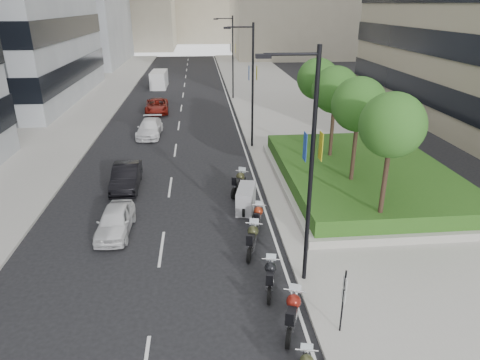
{
  "coord_description": "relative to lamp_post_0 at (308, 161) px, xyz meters",
  "views": [
    {
      "loc": [
        0.44,
        -12.82,
        10.19
      ],
      "look_at": [
        2.32,
        6.87,
        2.0
      ],
      "focal_mm": 32.0,
      "sensor_mm": 36.0,
      "label": 1
    }
  ],
  "objects": [
    {
      "name": "lane_centre",
      "position": [
        -5.64,
        29.0,
        -5.06
      ],
      "size": [
        0.12,
        100.0,
        0.01
      ],
      "primitive_type": "cube",
      "color": "silver",
      "rests_on": "ground"
    },
    {
      "name": "car_a",
      "position": [
        -7.9,
        4.66,
        -4.43
      ],
      "size": [
        1.61,
        3.8,
        1.28
      ],
      "primitive_type": "imported",
      "rotation": [
        0.0,
        0.0,
        -0.03
      ],
      "color": "silver",
      "rests_on": "ground"
    },
    {
      "name": "parking_sign",
      "position": [
        0.66,
        -3.0,
        -3.61
      ],
      "size": [
        0.06,
        0.32,
        2.5
      ],
      "color": "black",
      "rests_on": "ground"
    },
    {
      "name": "lamp_post_1",
      "position": [
        0.0,
        17.0,
        0.0
      ],
      "size": [
        2.34,
        0.45,
        9.0
      ],
      "color": "black",
      "rests_on": "ground"
    },
    {
      "name": "lane_edge",
      "position": [
        -0.44,
        29.0,
        -5.06
      ],
      "size": [
        0.12,
        100.0,
        0.01
      ],
      "primitive_type": "cube",
      "color": "silver",
      "rests_on": "ground"
    },
    {
      "name": "tree_2",
      "position": [
        4.36,
        11.0,
        0.36
      ],
      "size": [
        2.8,
        2.8,
        6.3
      ],
      "color": "#332319",
      "rests_on": "planter"
    },
    {
      "name": "ground",
      "position": [
        -4.14,
        -1.0,
        -5.07
      ],
      "size": [
        160.0,
        160.0,
        0.0
      ],
      "primitive_type": "plane",
      "color": "black",
      "rests_on": "ground"
    },
    {
      "name": "planter",
      "position": [
        5.86,
        9.0,
        -4.72
      ],
      "size": [
        10.0,
        14.0,
        0.4
      ],
      "primitive_type": "cube",
      "color": "#A4A198",
      "rests_on": "sidewalk_right"
    },
    {
      "name": "car_d",
      "position": [
        -7.99,
        29.27,
        -4.39
      ],
      "size": [
        2.49,
        4.95,
        1.34
      ],
      "primitive_type": "imported",
      "rotation": [
        0.0,
        0.0,
        0.06
      ],
      "color": "maroon",
      "rests_on": "ground"
    },
    {
      "name": "motorcycle_6",
      "position": [
        -1.61,
        8.78,
        -4.44
      ],
      "size": [
        1.15,
        2.18,
        1.17
      ],
      "rotation": [
        0.0,
        0.0,
        1.14
      ],
      "color": "black",
      "rests_on": "ground"
    },
    {
      "name": "tree_0",
      "position": [
        4.36,
        3.0,
        0.36
      ],
      "size": [
        2.8,
        2.8,
        6.3
      ],
      "color": "#332319",
      "rests_on": "planter"
    },
    {
      "name": "motorcycle_2",
      "position": [
        -1.27,
        -0.39,
        -4.5
      ],
      "size": [
        0.74,
        2.12,
        1.07
      ],
      "rotation": [
        0.0,
        0.0,
        1.36
      ],
      "color": "black",
      "rests_on": "ground"
    },
    {
      "name": "tree_3",
      "position": [
        4.36,
        15.0,
        0.36
      ],
      "size": [
        2.8,
        2.8,
        6.3
      ],
      "color": "#332319",
      "rests_on": "planter"
    },
    {
      "name": "lamp_post_0",
      "position": [
        0.0,
        0.0,
        0.0
      ],
      "size": [
        2.34,
        0.45,
        9.0
      ],
      "color": "black",
      "rests_on": "ground"
    },
    {
      "name": "car_b",
      "position": [
        -8.18,
        10.12,
        -4.36
      ],
      "size": [
        1.6,
        4.29,
        1.4
      ],
      "primitive_type": "imported",
      "rotation": [
        0.0,
        0.0,
        0.03
      ],
      "color": "black",
      "rests_on": "ground"
    },
    {
      "name": "motorcycle_5",
      "position": [
        -1.44,
        6.55,
        -4.43
      ],
      "size": [
        1.29,
        2.23,
        1.27
      ],
      "rotation": [
        0.0,
        0.0,
        1.35
      ],
      "color": "black",
      "rests_on": "ground"
    },
    {
      "name": "motorcycle_3",
      "position": [
        -1.62,
        2.38,
        -4.45
      ],
      "size": [
        0.9,
        2.25,
        1.14
      ],
      "rotation": [
        0.0,
        0.0,
        1.3
      ],
      "color": "black",
      "rests_on": "ground"
    },
    {
      "name": "tree_1",
      "position": [
        4.36,
        7.0,
        0.36
      ],
      "size": [
        2.8,
        2.8,
        6.3
      ],
      "color": "#332319",
      "rests_on": "planter"
    },
    {
      "name": "hedge",
      "position": [
        5.86,
        9.0,
        -4.12
      ],
      "size": [
        9.4,
        13.4,
        0.8
      ],
      "primitive_type": "cube",
      "color": "#154213",
      "rests_on": "planter"
    },
    {
      "name": "motorcycle_1",
      "position": [
        -0.87,
        -2.56,
        -4.45
      ],
      "size": [
        1.01,
        2.24,
        1.16
      ],
      "rotation": [
        0.0,
        0.0,
        1.24
      ],
      "color": "black",
      "rests_on": "ground"
    },
    {
      "name": "motorcycle_4",
      "position": [
        -1.08,
        4.5,
        -4.51
      ],
      "size": [
        0.77,
        2.04,
        1.03
      ],
      "rotation": [
        0.0,
        0.0,
        1.33
      ],
      "color": "black",
      "rests_on": "ground"
    },
    {
      "name": "lamp_post_2",
      "position": [
        0.0,
        35.0,
        0.0
      ],
      "size": [
        2.34,
        0.45,
        9.0
      ],
      "color": "black",
      "rests_on": "ground"
    },
    {
      "name": "sidewalk_right",
      "position": [
        4.86,
        29.0,
        -4.99
      ],
      "size": [
        10.0,
        100.0,
        0.15
      ],
      "primitive_type": "cube",
      "color": "#9E9B93",
      "rests_on": "ground"
    },
    {
      "name": "sidewalk_left",
      "position": [
        -16.14,
        29.0,
        -4.99
      ],
      "size": [
        8.0,
        100.0,
        0.15
      ],
      "primitive_type": "cube",
      "color": "#9E9B93",
      "rests_on": "ground"
    },
    {
      "name": "car_c",
      "position": [
        -7.88,
        20.99,
        -4.4
      ],
      "size": [
        2.01,
        4.65,
        1.33
      ],
      "primitive_type": "imported",
      "rotation": [
        0.0,
        0.0,
        -0.03
      ],
      "color": "white",
      "rests_on": "ground"
    },
    {
      "name": "delivery_van",
      "position": [
        -8.84,
        43.07,
        -4.09
      ],
      "size": [
        2.03,
        5.03,
        2.09
      ],
      "rotation": [
        0.0,
        0.0,
        -0.03
      ],
      "color": "white",
      "rests_on": "ground"
    }
  ]
}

